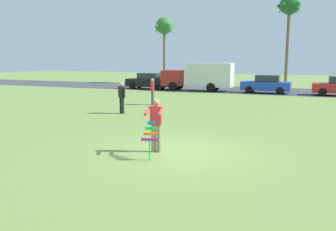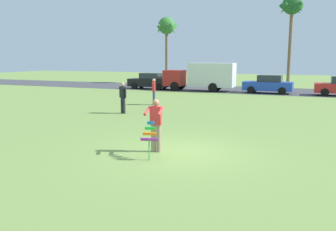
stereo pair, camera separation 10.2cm
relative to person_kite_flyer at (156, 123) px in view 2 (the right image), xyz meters
name	(u,v)px [view 2 (the right image)]	position (x,y,z in m)	size (l,w,h in m)	color
ground_plane	(180,152)	(0.72, 0.30, -0.95)	(120.00, 120.00, 0.00)	olive
road_strip	(269,91)	(0.72, 23.91, -0.95)	(120.00, 8.00, 0.01)	#424247
person_kite_flyer	(156,123)	(0.00, 0.00, 0.00)	(0.63, 0.72, 1.73)	gray
kite_held	(150,135)	(0.15, -0.77, -0.21)	(0.56, 0.72, 1.11)	blue
parked_car_black	(150,81)	(-10.67, 21.51, -0.18)	(4.25, 1.93, 1.60)	black
parked_truck_red_cab	(203,76)	(-5.07, 21.51, 0.46)	(6.75, 2.25, 2.62)	#B2231E
parked_car_blue	(268,85)	(0.90, 21.51, -0.18)	(4.24, 1.91, 1.60)	#2347B7
palm_tree_left_near	(167,28)	(-12.63, 30.40, 5.76)	(2.58, 2.71, 8.10)	brown
palm_tree_right_near	(292,9)	(1.91, 30.69, 7.32)	(2.58, 2.71, 9.80)	brown
person_walker_near	(123,97)	(-5.09, 6.63, -0.02)	(0.53, 0.35, 1.73)	#26262B
person_walker_far	(154,91)	(-5.07, 10.62, -0.02)	(0.37, 0.50, 1.73)	#384772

